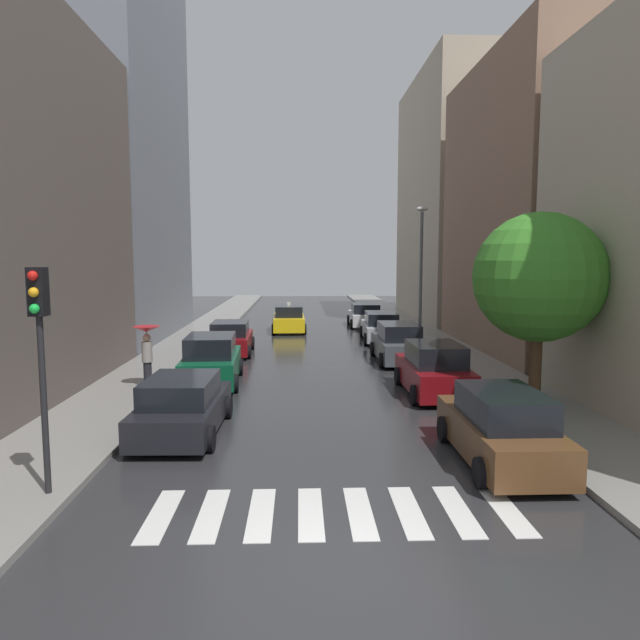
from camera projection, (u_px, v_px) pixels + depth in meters
ground_plane at (311, 340)px, 32.38m from camera, size 28.00×72.00×0.04m
sidewalk_left at (194, 339)px, 32.13m from camera, size 3.00×72.00×0.15m
sidewalk_right at (426, 338)px, 32.60m from camera, size 3.00×72.00×0.15m
crosswalk_stripes at (335, 512)px, 10.55m from camera, size 6.75×2.20×0.01m
building_left_mid at (110, 113)px, 31.89m from camera, size 6.00×13.71×25.00m
building_right_mid at (538, 208)px, 28.15m from camera, size 6.00×13.14×13.93m
building_right_far at (455, 199)px, 43.23m from camera, size 6.00×15.35×17.81m
parked_car_left_nearest at (182, 407)px, 15.14m from camera, size 2.21×4.46×1.54m
parked_car_left_second at (211, 361)px, 21.09m from camera, size 2.25×4.50×1.82m
parked_car_left_third at (231, 339)px, 27.58m from camera, size 2.15×4.22×1.58m
parked_car_right_nearest at (501, 429)px, 13.03m from camera, size 2.00×4.51×1.70m
parked_car_right_second at (434, 370)px, 19.53m from camera, size 2.09×4.40×1.76m
parked_car_right_third at (398, 344)px, 25.65m from camera, size 2.04×4.63×1.72m
parked_car_right_fourth at (381, 327)px, 31.87m from camera, size 2.21×4.80×1.61m
parked_car_right_fifth at (365, 316)px, 38.44m from camera, size 2.18×4.19×1.54m
taxi_midroad at (289, 319)px, 35.98m from camera, size 2.15×4.60×1.81m
pedestrian_foreground at (147, 345)px, 19.90m from camera, size 0.92×0.92×2.11m
street_tree_right at (539, 278)px, 17.13m from camera, size 3.85×3.85×5.81m
traffic_light_left_corner at (39, 330)px, 10.71m from camera, size 0.30×0.42×4.30m
lamp_post_right at (421, 266)px, 29.39m from camera, size 0.60×0.28×6.99m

